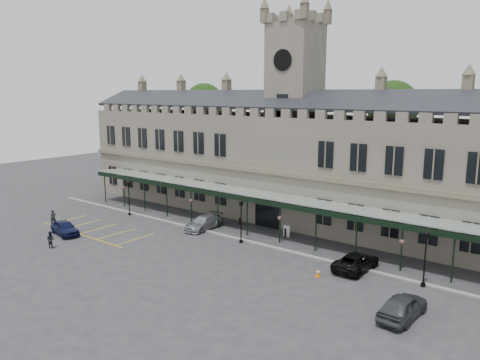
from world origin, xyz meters
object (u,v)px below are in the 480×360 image
Objects in this scene: clock_tower at (294,106)px; sign_board at (287,231)px; lamp_post_mid at (241,217)px; person_b at (51,240)px; car_left_a at (65,228)px; person_a at (53,218)px; lamp_post_left at (129,195)px; lamp_post_right at (425,253)px; car_van at (356,262)px; station_building at (293,164)px; traffic_cone at (318,273)px; car_taxi at (203,223)px; car_right_a at (403,306)px.

sign_board is (3.57, -6.82, -12.52)m from clock_tower.
person_b is at bearing -137.24° from lamp_post_mid.
lamp_post_mid is at bearing -123.29° from sign_board.
car_left_a is 2.71× the size of person_b.
lamp_post_left is at bearing 8.22° from person_a.
lamp_post_right is at bearing 0.90° from lamp_post_mid.
lamp_post_left reaches higher than car_van.
station_building reaches higher than traffic_cone.
lamp_post_right reaches higher than person_b.
clock_tower is at bearing 149.46° from lamp_post_right.
clock_tower is at bearing 128.40° from traffic_cone.
person_b is (3.73, -12.39, -1.73)m from lamp_post_left.
car_taxi is 3.09× the size of person_b.
car_right_a is (24.00, -6.93, 0.09)m from car_taxi.
station_building is at bearing 114.46° from sign_board.
car_taxi is 24.98m from car_right_a.
car_left_a is 34.17m from car_right_a.
car_van is at bearing -39.71° from station_building.
car_right_a is at bearing -85.32° from lamp_post_right.
lamp_post_mid is at bearing -0.09° from lamp_post_left.
lamp_post_right is at bearing -30.54° from clock_tower.
station_building reaches higher than person_a.
person_a is (-20.27, -8.03, -1.78)m from lamp_post_mid.
lamp_post_left is at bearing 17.19° from car_left_a.
person_b reaches higher than car_taxi.
lamp_post_left is at bearing -145.35° from station_building.
person_b reaches higher than car_van.
car_left_a is 0.88× the size of car_taxi.
traffic_cone is 0.43× the size of person_b.
car_taxi is at bearing -1.09° from car_van.
clock_tower reaches higher than lamp_post_mid.
person_b is at bearing -136.97° from sign_board.
lamp_post_mid reaches higher than traffic_cone.
lamp_post_right is at bearing -30.34° from station_building.
lamp_post_mid is at bearing -84.54° from clock_tower.
traffic_cone is 3.78m from car_van.
clock_tower is at bearing -38.34° from car_van.
car_left_a is at bearing 20.37° from car_van.
lamp_post_left is 0.98× the size of car_left_a.
traffic_cone is at bearing -17.44° from car_taxi.
clock_tower is at bearing -25.49° from car_left_a.
car_left_a reaches higher than car_taxi.
person_a is at bearing -154.92° from sign_board.
car_right_a is at bearing -73.40° from car_left_a.
sign_board is 0.75× the size of person_b.
traffic_cone is 0.40× the size of person_a.
sign_board is 10.27m from car_van.
clock_tower is 14.70m from sign_board.
person_b reaches higher than sign_board.
sign_board is (-7.70, 7.40, 0.25)m from traffic_cone.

